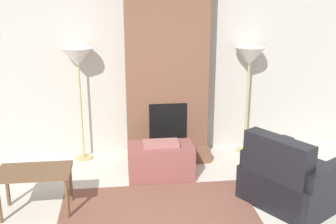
% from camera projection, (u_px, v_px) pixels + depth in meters
% --- Properties ---
extents(wall_back, '(7.20, 0.06, 2.60)m').
position_uv_depth(wall_back, '(165.00, 65.00, 6.10)').
color(wall_back, '#BCB7AD').
rests_on(wall_back, ground_plane).
extents(fireplace, '(1.15, 0.62, 2.60)m').
position_uv_depth(fireplace, '(167.00, 73.00, 5.92)').
color(fireplace, brown).
rests_on(fireplace, ground_plane).
extents(ottoman, '(0.84, 0.46, 0.49)m').
position_uv_depth(ottoman, '(161.00, 161.00, 5.47)').
color(ottoman, '#8C4C47').
rests_on(ottoman, ground_plane).
extents(armchair, '(1.29, 1.30, 0.87)m').
position_uv_depth(armchair, '(291.00, 181.00, 4.80)').
color(armchair, black).
rests_on(armchair, ground_plane).
extents(side_table, '(0.78, 0.45, 0.50)m').
position_uv_depth(side_table, '(35.00, 176.00, 4.57)').
color(side_table, brown).
rests_on(side_table, ground_plane).
extents(floor_lamp_left, '(0.44, 0.44, 1.60)m').
position_uv_depth(floor_lamp_left, '(78.00, 61.00, 5.70)').
color(floor_lamp_left, tan).
rests_on(floor_lamp_left, ground_plane).
extents(floor_lamp_right, '(0.44, 0.44, 1.57)m').
position_uv_depth(floor_lamp_right, '(249.00, 60.00, 5.99)').
color(floor_lamp_right, tan).
rests_on(floor_lamp_right, ground_plane).
extents(area_rug, '(2.16, 1.65, 0.01)m').
position_uv_depth(area_rug, '(160.00, 220.00, 4.51)').
color(area_rug, brown).
rests_on(area_rug, ground_plane).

